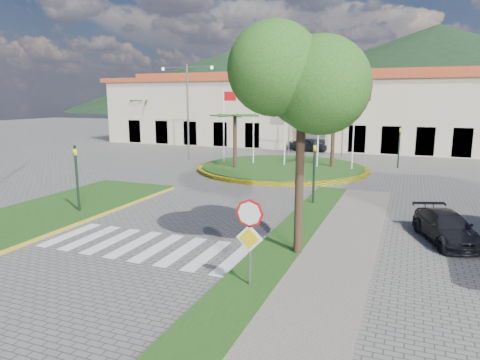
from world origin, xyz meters
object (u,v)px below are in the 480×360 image
at_px(deciduous_tree, 302,102).
at_px(car_side_right, 447,227).
at_px(roundabout_island, 282,167).
at_px(white_van, 212,138).
at_px(car_dark_a, 308,145).
at_px(stop_sign, 250,230).
at_px(car_dark_b, 416,147).

relative_size(deciduous_tree, car_side_right, 1.79).
bearing_deg(deciduous_tree, roundabout_island, 107.91).
bearing_deg(white_van, car_dark_a, -82.17).
xyz_separation_m(white_van, car_dark_a, (12.14, -3.01, 0.07)).
height_order(roundabout_island, white_van, roundabout_island).
bearing_deg(stop_sign, white_van, 117.14).
bearing_deg(stop_sign, deciduous_tree, 78.82).
bearing_deg(white_van, car_dark_b, -71.35).
relative_size(white_van, car_dark_a, 1.10).
height_order(car_dark_a, car_side_right, car_dark_a).
xyz_separation_m(stop_sign, deciduous_tree, (0.60, 3.04, 3.38)).
bearing_deg(deciduous_tree, white_van, 120.14).
relative_size(stop_sign, car_side_right, 0.70).
xyz_separation_m(stop_sign, white_van, (-17.76, 34.65, -1.20)).
bearing_deg(stop_sign, car_side_right, 51.22).
relative_size(stop_sign, car_dark_b, 0.64).
xyz_separation_m(roundabout_island, car_dark_a, (-0.72, 11.60, 0.49)).
bearing_deg(car_side_right, deciduous_tree, -161.97).
xyz_separation_m(car_dark_a, car_side_right, (10.98, -24.96, -0.11)).
relative_size(deciduous_tree, car_dark_a, 1.75).
bearing_deg(roundabout_island, car_dark_b, 55.25).
height_order(roundabout_island, car_dark_b, roundabout_island).
xyz_separation_m(deciduous_tree, white_van, (-18.36, 31.61, -4.58)).
bearing_deg(roundabout_island, stop_sign, -76.27).
relative_size(white_van, car_side_right, 1.13).
height_order(deciduous_tree, car_dark_a, deciduous_tree).
height_order(white_van, car_dark_a, car_dark_a).
xyz_separation_m(stop_sign, car_dark_b, (4.41, 33.45, -1.11)).
distance_m(white_van, car_side_right, 36.29).
relative_size(car_dark_a, car_dark_b, 0.94).
distance_m(deciduous_tree, car_dark_a, 29.62).
height_order(car_dark_b, car_side_right, car_dark_b).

